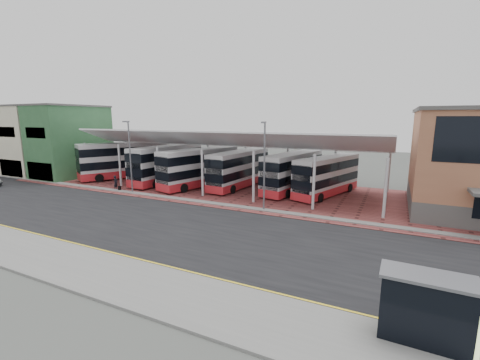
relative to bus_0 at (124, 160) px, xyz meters
The scene contains 22 objects.
ground 25.59m from the bus_0, 30.81° to the right, with size 140.00×140.00×0.00m, color #454844.
road 26.11m from the bus_0, 32.70° to the right, with size 120.00×14.00×0.02m, color black.
forecourt 24.00m from the bus_0, ahead, with size 72.00×16.00×0.06m, color brown.
sidewalk 31.15m from the bus_0, 45.22° to the right, with size 120.00×4.00×0.14m, color slate.
north_kerb 23.05m from the bus_0, 17.37° to the right, with size 120.00×0.80×0.14m, color slate.
yellow_line_near 29.77m from the bus_0, 42.50° to the right, with size 120.00×0.12×0.01m, color yellow.
yellow_line_far 29.57m from the bus_0, 42.07° to the right, with size 120.00×0.12×0.01m, color yellow.
canopy 16.23m from the bus_0, ahead, with size 37.00×11.63×7.07m.
shop_green 8.78m from the bus_0, 165.72° to the right, with size 6.40×10.20×10.22m.
shop_cream 15.00m from the bus_0, behind, with size 6.40×10.20×10.22m.
shop_brick 21.39m from the bus_0, behind, with size 6.40×10.20×10.22m.
lamp_west 10.54m from the bus_0, 40.69° to the right, with size 0.16×0.90×8.07m.
lamp_east 24.88m from the bus_0, 15.83° to the right, with size 0.16×0.90×8.07m.
bus_0 is the anchor object (origin of this frame).
bus_1 7.47m from the bus_0, ahead, with size 3.38×11.77×4.80m.
bus_2 12.78m from the bus_0, ahead, with size 5.42×11.51×4.63m.
bus_3 17.45m from the bus_0, ahead, with size 3.42×10.88×4.41m.
bus_4 24.02m from the bus_0, ahead, with size 4.38×10.98×4.41m.
bus_5 27.91m from the bus_0, ahead, with size 5.42×10.45×4.21m.
pedestrian 8.29m from the bus_0, 52.11° to the right, with size 0.62×0.41×1.71m, color black.
suitcase 9.04m from the bus_0, 49.04° to the right, with size 0.32×0.23×0.55m, color black.
bus_shelter 41.73m from the bus_0, 30.14° to the right, with size 3.31×1.58×2.61m.
Camera 1 is at (12.48, -20.24, 8.32)m, focal length 24.00 mm.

